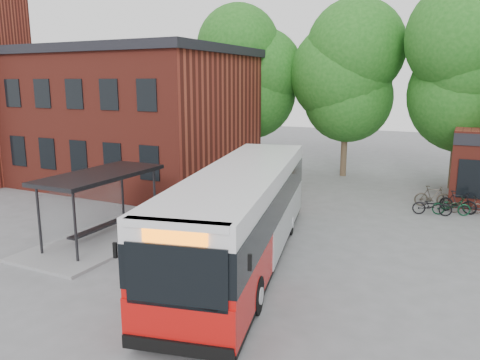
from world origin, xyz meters
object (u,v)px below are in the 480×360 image
at_px(bicycle_0, 432,206).
at_px(bicycle_1, 433,196).
at_px(city_bus, 243,215).
at_px(bicycle_4, 466,205).
at_px(bicycle_2, 451,206).
at_px(bicycle_3, 458,202).
at_px(bus_shelter, 102,207).

distance_m(bicycle_0, bicycle_1, 1.81).
relative_size(city_bus, bicycle_1, 7.34).
height_order(bicycle_0, bicycle_4, bicycle_0).
xyz_separation_m(city_bus, bicycle_4, (7.29, 10.53, -1.30)).
relative_size(bicycle_2, bicycle_3, 0.98).
distance_m(bus_shelter, bicycle_3, 17.11).
bearing_deg(bicycle_3, bicycle_1, 73.42).
relative_size(bicycle_2, bicycle_4, 1.12).
bearing_deg(bicycle_1, bicycle_3, -138.18).
relative_size(bicycle_0, bicycle_1, 1.00).
bearing_deg(bicycle_1, bus_shelter, 118.97).
height_order(bicycle_0, bicycle_2, bicycle_0).
height_order(bus_shelter, city_bus, city_bus).
bearing_deg(bicycle_2, bicycle_1, 20.46).
xyz_separation_m(bus_shelter, bicycle_0, (11.88, 10.05, -0.97)).
relative_size(city_bus, bicycle_4, 8.48).
xyz_separation_m(bicycle_0, bicycle_2, (0.84, 0.40, -0.02)).
relative_size(bicycle_0, bicycle_4, 1.16).
relative_size(bus_shelter, bicycle_4, 4.39).
relative_size(city_bus, bicycle_0, 7.33).
bearing_deg(bicycle_3, bicycle_2, 171.70).
relative_size(bus_shelter, bicycle_2, 3.92).
bearing_deg(bicycle_2, bicycle_3, -37.64).
distance_m(bicycle_0, bicycle_4, 1.86).
xyz_separation_m(bus_shelter, bicycle_4, (13.37, 11.16, -1.03)).
height_order(bus_shelter, bicycle_2, bus_shelter).
relative_size(bus_shelter, city_bus, 0.52).
xyz_separation_m(bicycle_0, bicycle_3, (1.12, 1.03, 0.06)).
distance_m(city_bus, bicycle_0, 11.14).
height_order(bus_shelter, bicycle_1, bus_shelter).
height_order(city_bus, bicycle_2, city_bus).
xyz_separation_m(city_bus, bicycle_0, (5.80, 9.43, -1.23)).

